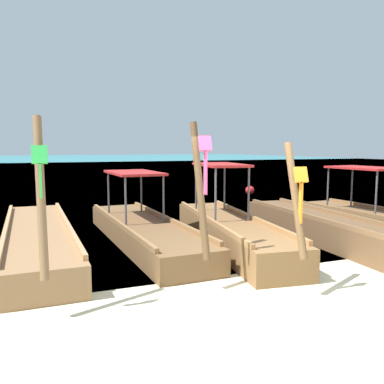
{
  "coord_description": "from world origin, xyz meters",
  "views": [
    {
      "loc": [
        -3.31,
        -5.28,
        2.32
      ],
      "look_at": [
        0.0,
        3.09,
        1.31
      ],
      "focal_mm": 37.53,
      "sensor_mm": 36.0,
      "label": 1
    }
  ],
  "objects_px": {
    "longtail_boat_red_ribbon": "(383,221)",
    "longtail_boat_orange_ribbon": "(230,230)",
    "longtail_boat_green_ribbon": "(38,238)",
    "longtail_boat_pink_ribbon": "(143,230)",
    "mooring_buoy_near": "(250,190)",
    "longtail_boat_blue_ribbon": "(320,227)"
  },
  "relations": [
    {
      "from": "longtail_boat_blue_ribbon",
      "to": "longtail_boat_green_ribbon",
      "type": "bearing_deg",
      "value": 167.31
    },
    {
      "from": "longtail_boat_pink_ribbon",
      "to": "mooring_buoy_near",
      "type": "bearing_deg",
      "value": 46.37
    },
    {
      "from": "longtail_boat_orange_ribbon",
      "to": "mooring_buoy_near",
      "type": "relative_size",
      "value": 14.83
    },
    {
      "from": "longtail_boat_green_ribbon",
      "to": "longtail_boat_pink_ribbon",
      "type": "xyz_separation_m",
      "value": [
        2.39,
        -0.13,
        0.03
      ]
    },
    {
      "from": "mooring_buoy_near",
      "to": "longtail_boat_green_ribbon",
      "type": "bearing_deg",
      "value": -142.08
    },
    {
      "from": "longtail_boat_green_ribbon",
      "to": "longtail_boat_red_ribbon",
      "type": "height_order",
      "value": "longtail_boat_green_ribbon"
    },
    {
      "from": "longtail_boat_orange_ribbon",
      "to": "longtail_boat_green_ribbon",
      "type": "bearing_deg",
      "value": 165.4
    },
    {
      "from": "longtail_boat_orange_ribbon",
      "to": "longtail_boat_red_ribbon",
      "type": "relative_size",
      "value": 1.01
    },
    {
      "from": "longtail_boat_green_ribbon",
      "to": "mooring_buoy_near",
      "type": "height_order",
      "value": "longtail_boat_green_ribbon"
    },
    {
      "from": "longtail_boat_red_ribbon",
      "to": "mooring_buoy_near",
      "type": "xyz_separation_m",
      "value": [
        0.91,
        8.89,
        -0.08
      ]
    },
    {
      "from": "longtail_boat_green_ribbon",
      "to": "longtail_boat_red_ribbon",
      "type": "relative_size",
      "value": 1.16
    },
    {
      "from": "longtail_boat_blue_ribbon",
      "to": "mooring_buoy_near",
      "type": "xyz_separation_m",
      "value": [
        3.2,
        9.1,
        -0.11
      ]
    },
    {
      "from": "longtail_boat_orange_ribbon",
      "to": "longtail_boat_blue_ribbon",
      "type": "bearing_deg",
      "value": -9.17
    },
    {
      "from": "longtail_boat_blue_ribbon",
      "to": "mooring_buoy_near",
      "type": "distance_m",
      "value": 9.64
    },
    {
      "from": "longtail_boat_pink_ribbon",
      "to": "mooring_buoy_near",
      "type": "distance_m",
      "value": 10.7
    },
    {
      "from": "mooring_buoy_near",
      "to": "longtail_boat_pink_ribbon",
      "type": "bearing_deg",
      "value": -133.63
    },
    {
      "from": "longtail_boat_green_ribbon",
      "to": "mooring_buoy_near",
      "type": "relative_size",
      "value": 17.09
    },
    {
      "from": "longtail_boat_green_ribbon",
      "to": "longtail_boat_orange_ribbon",
      "type": "bearing_deg",
      "value": -14.6
    },
    {
      "from": "longtail_boat_green_ribbon",
      "to": "longtail_boat_orange_ribbon",
      "type": "distance_m",
      "value": 4.38
    },
    {
      "from": "longtail_boat_orange_ribbon",
      "to": "longtail_boat_blue_ribbon",
      "type": "xyz_separation_m",
      "value": [
        2.33,
        -0.38,
        -0.03
      ]
    },
    {
      "from": "longtail_boat_red_ribbon",
      "to": "mooring_buoy_near",
      "type": "relative_size",
      "value": 14.67
    },
    {
      "from": "longtail_boat_red_ribbon",
      "to": "longtail_boat_orange_ribbon",
      "type": "bearing_deg",
      "value": 177.84
    }
  ]
}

